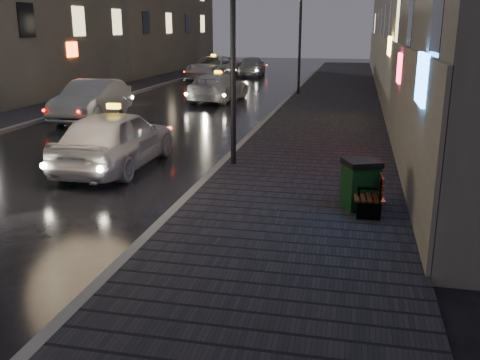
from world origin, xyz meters
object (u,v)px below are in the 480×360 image
(trash_bin, at_px, (360,184))
(taxi_near, at_px, (116,139))
(lamp_far, at_px, (300,31))
(taxi_mid, at_px, (218,87))
(car_far, at_px, (252,66))
(taxi_far, at_px, (214,67))
(lamp_near, at_px, (233,35))
(bench, at_px, (370,188))
(car_left_mid, at_px, (92,100))

(trash_bin, xyz_separation_m, taxi_near, (-6.42, 2.46, 0.15))
(lamp_far, bearing_deg, taxi_mid, -144.97)
(car_far, bearing_deg, taxi_far, 43.58)
(trash_bin, bearing_deg, taxi_far, 87.57)
(lamp_far, relative_size, taxi_far, 0.90)
(lamp_near, bearing_deg, lamp_far, 90.00)
(taxi_far, bearing_deg, lamp_near, -67.18)
(taxi_mid, bearing_deg, lamp_far, -138.07)
(car_far, bearing_deg, bench, 99.82)
(bench, relative_size, trash_bin, 1.66)
(trash_bin, xyz_separation_m, taxi_mid, (-7.17, 16.32, 0.05))
(trash_bin, height_order, taxi_mid, taxi_mid)
(taxi_mid, bearing_deg, taxi_near, 100.00)
(trash_bin, height_order, car_far, car_far)
(lamp_near, height_order, taxi_mid, lamp_near)
(taxi_mid, distance_m, taxi_far, 12.58)
(lamp_far, xyz_separation_m, trash_bin, (3.31, -19.02, -2.83))
(lamp_near, bearing_deg, taxi_mid, 106.19)
(bench, distance_m, taxi_mid, 17.89)
(taxi_far, bearing_deg, car_far, 55.70)
(bench, height_order, taxi_mid, taxi_mid)
(taxi_mid, bearing_deg, lamp_near, 113.09)
(lamp_near, relative_size, taxi_far, 0.90)
(taxi_near, bearing_deg, taxi_mid, -87.03)
(bench, height_order, trash_bin, trash_bin)
(taxi_mid, height_order, car_far, car_far)
(car_left_mid, xyz_separation_m, taxi_mid, (3.67, 6.59, -0.09))
(taxi_far, bearing_deg, bench, -62.39)
(car_left_mid, bearing_deg, taxi_near, -61.73)
(taxi_far, height_order, car_far, taxi_far)
(lamp_near, xyz_separation_m, taxi_far, (-7.33, 25.39, -2.67))
(lamp_far, relative_size, bench, 3.18)
(car_left_mid, bearing_deg, bench, -44.40)
(car_left_mid, height_order, car_far, car_left_mid)
(lamp_near, bearing_deg, taxi_near, -169.76)
(taxi_mid, bearing_deg, bench, 121.22)
(lamp_far, distance_m, car_far, 13.37)
(lamp_near, bearing_deg, car_far, 100.02)
(lamp_far, bearing_deg, taxi_far, 127.99)
(taxi_far, bearing_deg, trash_bin, -62.75)
(lamp_near, bearing_deg, taxi_far, 106.11)
(car_left_mid, bearing_deg, lamp_far, 47.91)
(bench, distance_m, car_left_mid, 14.70)
(bench, relative_size, taxi_near, 0.35)
(taxi_mid, distance_m, car_far, 14.86)
(taxi_near, relative_size, taxi_mid, 0.97)
(car_left_mid, bearing_deg, trash_bin, -44.94)
(bench, distance_m, taxi_far, 30.40)
(taxi_near, xyz_separation_m, taxi_mid, (-0.75, 13.86, -0.10))
(trash_bin, bearing_deg, car_left_mid, 115.16)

